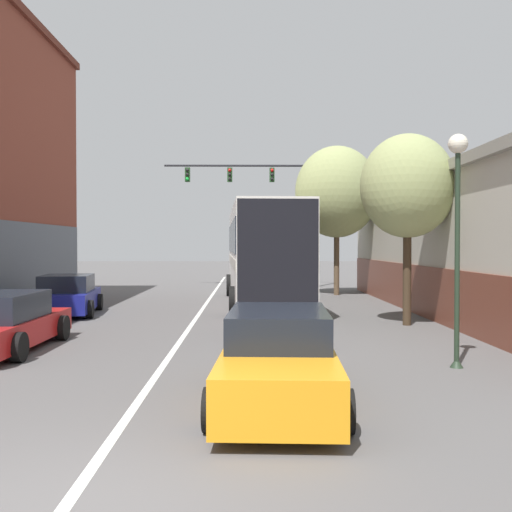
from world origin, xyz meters
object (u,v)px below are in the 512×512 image
parked_car_left_mid (68,296)px  street_tree_near (408,187)px  street_tree_far (337,192)px  hatchback_foreground (278,359)px  traffic_signal_gantry (268,193)px  street_lamp (457,215)px  bus (263,251)px

parked_car_left_mid → street_tree_near: 11.71m
parked_car_left_mid → street_tree_far: (10.32, 7.75, 4.21)m
hatchback_foreground → street_tree_far: bearing=-7.9°
traffic_signal_gantry → street_lamp: (2.88, -22.34, -2.36)m
hatchback_foreground → street_tree_near: 10.15m
street_lamp → street_tree_far: street_tree_far is taller
traffic_signal_gantry → street_lamp: size_ratio=1.94×
street_lamp → traffic_signal_gantry: bearing=97.3°
hatchback_foreground → traffic_signal_gantry: size_ratio=0.53×
traffic_signal_gantry → street_tree_near: bearing=-77.7°
hatchback_foreground → street_tree_near: bearing=-23.3°
hatchback_foreground → parked_car_left_mid: hatchback_foreground is taller
parked_car_left_mid → street_lamp: street_lamp is taller
hatchback_foreground → traffic_signal_gantry: traffic_signal_gantry is taller
street_lamp → parked_car_left_mid: bearing=138.8°
street_lamp → bus: bearing=105.6°
bus → traffic_signal_gantry: 10.52m
bus → parked_car_left_mid: size_ratio=3.06×
street_tree_near → bus: bearing=123.3°
bus → street_tree_near: size_ratio=2.26×
bus → hatchback_foreground: 14.88m
bus → traffic_signal_gantry: traffic_signal_gantry is taller
bus → street_tree_far: size_ratio=1.82×
hatchback_foreground → traffic_signal_gantry: (0.71, 24.82, 4.66)m
street_lamp → street_tree_near: (0.66, 6.08, 1.13)m
street_lamp → street_tree_far: bearing=89.5°
hatchback_foreground → street_lamp: (3.58, 2.47, 2.30)m
street_tree_near → street_tree_far: street_tree_far is taller
hatchback_foreground → street_lamp: bearing=-52.3°
traffic_signal_gantry → parked_car_left_mid: bearing=-118.5°
street_tree_near → street_tree_far: (-0.51, 10.57, 0.76)m
hatchback_foreground → street_tree_near: size_ratio=0.83×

